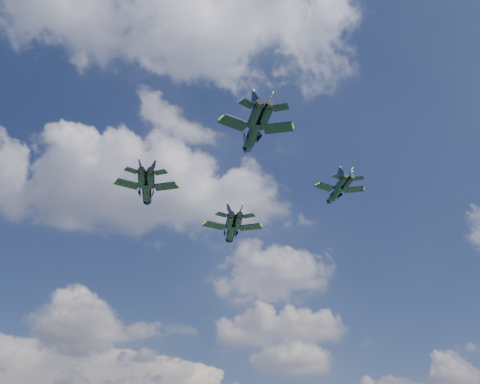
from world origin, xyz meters
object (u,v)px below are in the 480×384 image
(jet_left, at_px, (147,191))
(jet_slot, at_px, (253,134))
(jet_lead, at_px, (231,231))
(jet_right, at_px, (336,193))

(jet_left, relative_size, jet_slot, 0.96)
(jet_lead, xyz_separation_m, jet_left, (-17.93, -23.59, -2.47))
(jet_left, bearing_deg, jet_slot, -48.03)
(jet_left, height_order, jet_right, jet_right)
(jet_left, xyz_separation_m, jet_right, (38.40, 3.11, 2.75))
(jet_right, distance_m, jet_slot, 29.21)
(jet_left, distance_m, jet_right, 38.63)
(jet_lead, relative_size, jet_right, 1.31)
(jet_left, bearing_deg, jet_lead, 49.27)
(jet_lead, height_order, jet_left, jet_lead)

